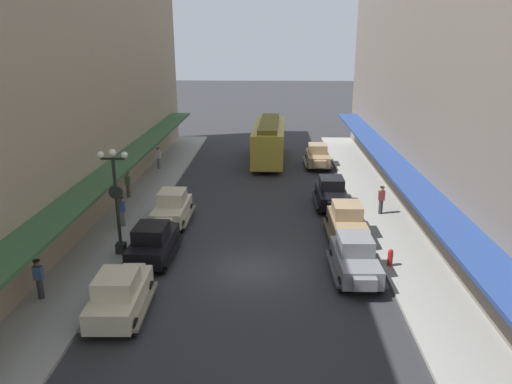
# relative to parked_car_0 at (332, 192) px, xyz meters

# --- Properties ---
(ground_plane) EXTENTS (200.00, 200.00, 0.00)m
(ground_plane) POSITION_rel_parked_car_0_xyz_m (-4.61, -8.75, -0.94)
(ground_plane) COLOR #2D2D30
(sidewalk_left) EXTENTS (3.00, 60.00, 0.15)m
(sidewalk_left) POSITION_rel_parked_car_0_xyz_m (-12.11, -8.75, -0.87)
(sidewalk_left) COLOR #99968E
(sidewalk_left) RESTS_ON ground
(sidewalk_right) EXTENTS (3.00, 60.00, 0.15)m
(sidewalk_right) POSITION_rel_parked_car_0_xyz_m (2.89, -8.75, -0.87)
(sidewalk_right) COLOR #99968E
(sidewalk_right) RESTS_ON ground
(building_row_right) EXTENTS (4.30, 60.00, 19.00)m
(building_row_right) POSITION_rel_parked_car_0_xyz_m (5.62, -8.75, 8.56)
(building_row_right) COLOR slate
(building_row_right) RESTS_ON ground
(parked_car_0) EXTENTS (2.14, 4.26, 1.84)m
(parked_car_0) POSITION_rel_parked_car_0_xyz_m (0.00, 0.00, 0.00)
(parked_car_0) COLOR black
(parked_car_0) RESTS_ON ground
(parked_car_1) EXTENTS (2.22, 4.29, 1.84)m
(parked_car_1) POSITION_rel_parked_car_0_xyz_m (-0.01, -9.26, 0.00)
(parked_car_1) COLOR slate
(parked_car_1) RESTS_ON ground
(parked_car_2) EXTENTS (2.25, 4.30, 1.84)m
(parked_car_2) POSITION_rel_parked_car_0_xyz_m (-9.41, -12.76, 0.00)
(parked_car_2) COLOR beige
(parked_car_2) RESTS_ON ground
(parked_car_3) EXTENTS (2.18, 4.27, 1.84)m
(parked_car_3) POSITION_rel_parked_car_0_xyz_m (0.26, -4.93, 0.00)
(parked_car_3) COLOR #997F5B
(parked_car_3) RESTS_ON ground
(parked_car_4) EXTENTS (2.22, 4.29, 1.84)m
(parked_car_4) POSITION_rel_parked_car_0_xyz_m (-9.31, -7.89, 0.00)
(parked_car_4) COLOR black
(parked_car_4) RESTS_ON ground
(parked_car_5) EXTENTS (2.15, 4.26, 1.84)m
(parked_car_5) POSITION_rel_parked_car_0_xyz_m (-9.38, -3.06, 0.00)
(parked_car_5) COLOR beige
(parked_car_5) RESTS_ON ground
(parked_car_6) EXTENTS (2.14, 4.26, 1.84)m
(parked_car_6) POSITION_rel_parked_car_0_xyz_m (-0.03, 9.81, 0.00)
(parked_car_6) COLOR #997F5B
(parked_car_6) RESTS_ON ground
(streetcar) EXTENTS (2.77, 9.67, 3.46)m
(streetcar) POSITION_rel_parked_car_0_xyz_m (-4.02, 11.42, 0.96)
(streetcar) COLOR gold
(streetcar) RESTS_ON ground
(lamp_post_with_clock) EXTENTS (1.42, 0.44, 5.16)m
(lamp_post_with_clock) POSITION_rel_parked_car_0_xyz_m (-11.01, -7.49, 2.04)
(lamp_post_with_clock) COLOR black
(lamp_post_with_clock) RESTS_ON sidewalk_left
(fire_hydrant) EXTENTS (0.24, 0.24, 0.82)m
(fire_hydrant) POSITION_rel_parked_car_0_xyz_m (1.74, -8.44, -0.38)
(fire_hydrant) COLOR #B21E19
(fire_hydrant) RESTS_ON sidewalk_right
(pedestrian_0) EXTENTS (0.36, 0.28, 1.67)m
(pedestrian_0) POSITION_rel_parked_car_0_xyz_m (-12.74, 8.22, 0.07)
(pedestrian_0) COLOR slate
(pedestrian_0) RESTS_ON sidewalk_left
(pedestrian_1) EXTENTS (0.36, 0.28, 1.67)m
(pedestrian_1) POSITION_rel_parked_car_0_xyz_m (-11.96, -4.00, 0.07)
(pedestrian_1) COLOR slate
(pedestrian_1) RESTS_ON sidewalk_left
(pedestrian_2) EXTENTS (0.36, 0.28, 1.67)m
(pedestrian_2) POSITION_rel_parked_car_0_xyz_m (2.75, -1.54, 0.07)
(pedestrian_2) COLOR #2D2D33
(pedestrian_2) RESTS_ON sidewalk_right
(pedestrian_3) EXTENTS (0.36, 0.28, 1.67)m
(pedestrian_3) POSITION_rel_parked_car_0_xyz_m (-12.92, -11.87, 0.07)
(pedestrian_3) COLOR #2D2D33
(pedestrian_3) RESTS_ON sidewalk_left
(pedestrian_4) EXTENTS (0.36, 0.28, 1.67)m
(pedestrian_4) POSITION_rel_parked_car_0_xyz_m (-13.09, 0.99, 0.07)
(pedestrian_4) COLOR #4C4238
(pedestrian_4) RESTS_ON sidewalk_left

